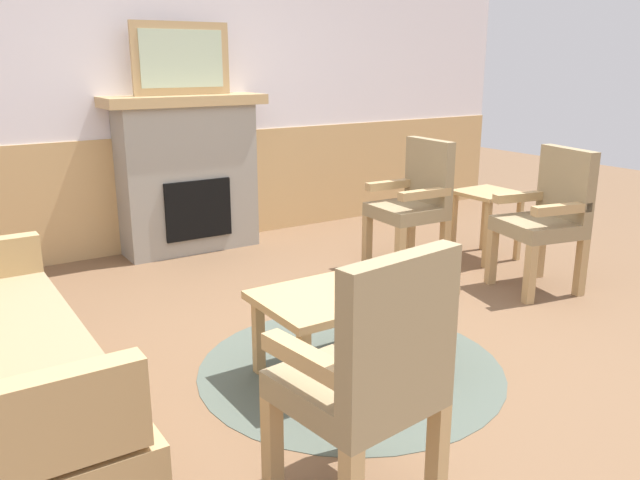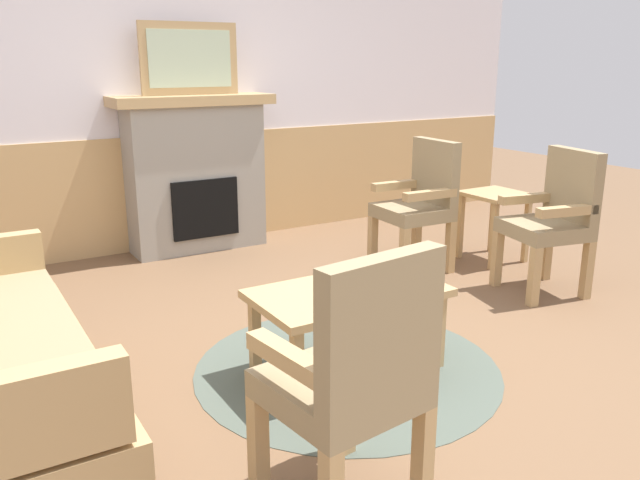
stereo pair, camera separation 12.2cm
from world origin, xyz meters
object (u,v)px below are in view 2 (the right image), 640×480
at_px(book_on_table, 366,285).
at_px(fireplace, 196,172).
at_px(framed_picture, 190,59).
at_px(armchair_near_fireplace, 420,199).
at_px(side_table, 495,207).
at_px(armchair_front_left, 354,373).
at_px(coffee_table, 348,299).
at_px(armchair_by_window_left, 554,215).

bearing_deg(book_on_table, fireplace, 88.71).
bearing_deg(framed_picture, armchair_near_fireplace, -47.86).
xyz_separation_m(fireplace, side_table, (1.89, -1.53, -0.22)).
relative_size(fireplace, armchair_front_left, 1.33).
relative_size(framed_picture, armchair_near_fireplace, 0.82).
bearing_deg(coffee_table, armchair_near_fireplace, 39.01).
xyz_separation_m(coffee_table, book_on_table, (0.09, -0.02, 0.07)).
height_order(book_on_table, armchair_by_window_left, armchair_by_window_left).
relative_size(fireplace, armchair_by_window_left, 1.33).
height_order(book_on_table, armchair_front_left, armchair_front_left).
xyz_separation_m(coffee_table, side_table, (2.04, 0.99, 0.05)).
height_order(armchair_front_left, side_table, armchair_front_left).
relative_size(book_on_table, armchair_near_fireplace, 0.18).
height_order(fireplace, framed_picture, framed_picture).
height_order(armchair_near_fireplace, armchair_by_window_left, same).
relative_size(framed_picture, side_table, 1.45).
relative_size(fireplace, book_on_table, 7.58).
bearing_deg(side_table, armchair_front_left, -143.99).
bearing_deg(book_on_table, framed_picture, 88.71).
xyz_separation_m(book_on_table, armchair_front_left, (-0.68, -0.89, 0.08)).
bearing_deg(coffee_table, armchair_front_left, -122.52).
relative_size(armchair_near_fireplace, armchair_front_left, 1.00).
distance_m(fireplace, armchair_near_fireplace, 1.87).
xyz_separation_m(book_on_table, armchair_by_window_left, (1.76, 0.29, 0.08)).
relative_size(armchair_near_fireplace, side_table, 1.78).
xyz_separation_m(fireplace, armchair_near_fireplace, (1.25, -1.38, -0.11)).
relative_size(coffee_table, armchair_front_left, 0.98).
xyz_separation_m(armchair_near_fireplace, armchair_by_window_left, (0.45, -0.87, 0.00)).
relative_size(coffee_table, armchair_near_fireplace, 0.98).
bearing_deg(armchair_near_fireplace, fireplace, 132.14).
distance_m(armchair_by_window_left, armchair_front_left, 2.71).
xyz_separation_m(fireplace, armchair_by_window_left, (1.70, -2.25, -0.11)).
relative_size(book_on_table, armchair_front_left, 0.18).
height_order(framed_picture, armchair_by_window_left, framed_picture).
xyz_separation_m(armchair_near_fireplace, side_table, (0.64, -0.15, -0.10)).
bearing_deg(framed_picture, coffee_table, -93.41).
distance_m(book_on_table, armchair_front_left, 1.12).
bearing_deg(framed_picture, armchair_front_left, -102.06).
xyz_separation_m(coffee_table, armchair_near_fireplace, (1.40, 1.14, 0.15)).
distance_m(coffee_table, armchair_by_window_left, 1.87).
distance_m(framed_picture, armchair_by_window_left, 3.00).
bearing_deg(fireplace, book_on_table, -91.29).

